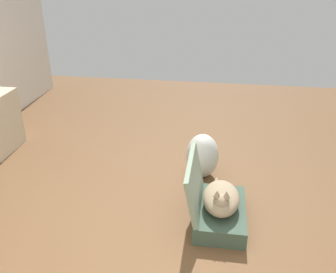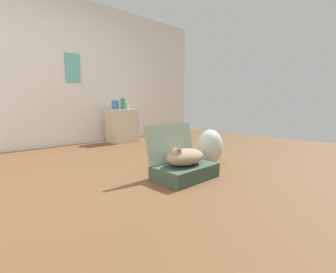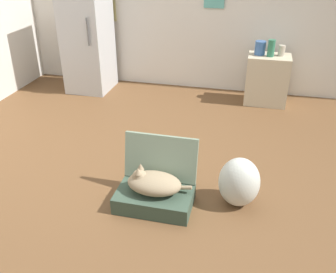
% 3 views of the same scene
% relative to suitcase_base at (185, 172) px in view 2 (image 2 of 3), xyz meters
% --- Properties ---
extents(ground_plane, '(7.68, 7.68, 0.00)m').
position_rel_suitcase_base_xyz_m(ground_plane, '(-0.21, 0.57, -0.07)').
color(ground_plane, brown).
rests_on(ground_plane, ground).
extents(wall_back, '(6.40, 0.15, 2.60)m').
position_rel_suitcase_base_xyz_m(wall_back, '(-0.21, 2.83, 1.23)').
color(wall_back, silver).
rests_on(wall_back, ground).
extents(suitcase_base, '(0.62, 0.39, 0.14)m').
position_rel_suitcase_base_xyz_m(suitcase_base, '(0.00, 0.00, 0.00)').
color(suitcase_base, '#384C3D').
rests_on(suitcase_base, ground).
extents(suitcase_lid, '(0.62, 0.11, 0.39)m').
position_rel_suitcase_base_xyz_m(suitcase_lid, '(0.00, 0.21, 0.27)').
color(suitcase_lid, gray).
rests_on(suitcase_lid, suitcase_base).
extents(cat, '(0.52, 0.28, 0.23)m').
position_rel_suitcase_base_xyz_m(cat, '(-0.01, 0.00, 0.15)').
color(cat, '#998466').
rests_on(cat, suitcase_base).
extents(plastic_bag_white, '(0.33, 0.31, 0.43)m').
position_rel_suitcase_base_xyz_m(plastic_bag_white, '(0.66, 0.19, 0.14)').
color(plastic_bag_white, silver).
rests_on(plastic_bag_white, ground).
extents(side_table, '(0.53, 0.38, 0.63)m').
position_rel_suitcase_base_xyz_m(side_table, '(0.85, 2.42, 0.25)').
color(side_table, beige).
rests_on(side_table, ground).
extents(vase_tall, '(0.13, 0.13, 0.17)m').
position_rel_suitcase_base_xyz_m(vase_tall, '(0.71, 2.44, 0.65)').
color(vase_tall, '#38609E').
rests_on(vase_tall, side_table).
extents(vase_short, '(0.08, 0.08, 0.13)m').
position_rel_suitcase_base_xyz_m(vase_short, '(0.98, 2.44, 0.63)').
color(vase_short, '#B7AD99').
rests_on(vase_short, side_table).
extents(vase_round, '(0.09, 0.09, 0.21)m').
position_rel_suitcase_base_xyz_m(vase_round, '(0.85, 2.39, 0.67)').
color(vase_round, '#2D7051').
rests_on(vase_round, side_table).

